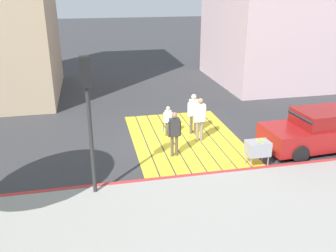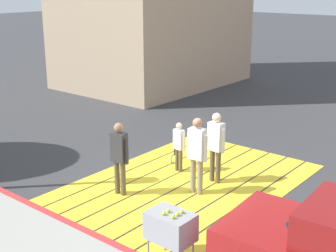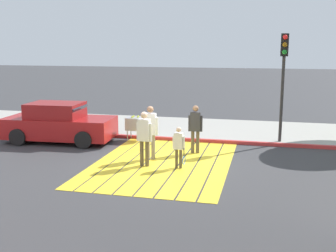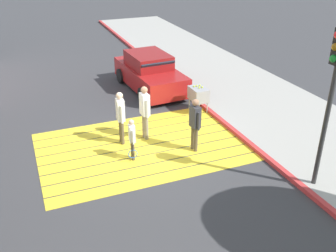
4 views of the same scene
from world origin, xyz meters
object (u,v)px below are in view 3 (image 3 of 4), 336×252
at_px(traffic_light_corner, 284,66).
at_px(pedestrian_adult_trailing, 150,129).
at_px(pedestrian_adult_lead, 195,126).
at_px(pedestrian_adult_side, 144,135).
at_px(pedestrian_child_with_racket, 179,145).
at_px(tennis_ball_cart, 137,124).
at_px(car_parked_near_curb, 59,124).

relative_size(traffic_light_corner, pedestrian_adult_trailing, 2.32).
relative_size(pedestrian_adult_lead, pedestrian_adult_side, 0.98).
distance_m(pedestrian_adult_lead, pedestrian_adult_trailing, 1.76).
bearing_deg(pedestrian_adult_trailing, pedestrian_child_with_racket, 55.31).
bearing_deg(traffic_light_corner, pedestrian_adult_lead, -54.78).
height_order(traffic_light_corner, pedestrian_adult_trailing, traffic_light_corner).
height_order(pedestrian_adult_side, pedestrian_child_with_racket, pedestrian_adult_side).
bearing_deg(pedestrian_adult_trailing, tennis_ball_cart, -152.91).
height_order(car_parked_near_curb, pedestrian_adult_side, pedestrian_adult_side).
bearing_deg(pedestrian_adult_side, pedestrian_adult_trailing, -177.70).
bearing_deg(pedestrian_adult_lead, pedestrian_adult_trailing, -48.97).
xyz_separation_m(tennis_ball_cart, pedestrian_adult_side, (3.40, 1.35, 0.33)).
bearing_deg(car_parked_near_curb, tennis_ball_cart, 106.99).
distance_m(traffic_light_corner, pedestrian_adult_side, 6.24).
height_order(tennis_ball_cart, pedestrian_adult_side, pedestrian_adult_side).
bearing_deg(pedestrian_child_with_racket, traffic_light_corner, 142.06).
height_order(pedestrian_adult_trailing, pedestrian_child_with_racket, pedestrian_adult_trailing).
bearing_deg(pedestrian_child_with_racket, tennis_ball_cart, -143.83).
bearing_deg(tennis_ball_cart, pedestrian_child_with_racket, 36.17).
xyz_separation_m(car_parked_near_curb, tennis_ball_cart, (-0.90, 2.95, -0.04)).
distance_m(car_parked_near_curb, pedestrian_adult_lead, 5.63).
distance_m(traffic_light_corner, pedestrian_adult_trailing, 5.75).
relative_size(tennis_ball_cart, pedestrian_child_with_racket, 0.77).
height_order(pedestrian_adult_lead, pedestrian_adult_trailing, pedestrian_adult_trailing).
distance_m(pedestrian_adult_trailing, pedestrian_child_with_racket, 1.43).
bearing_deg(tennis_ball_cart, traffic_light_corner, 96.87).
relative_size(tennis_ball_cart, pedestrian_adult_trailing, 0.56).
bearing_deg(pedestrian_adult_trailing, traffic_light_corner, 127.11).
xyz_separation_m(traffic_light_corner, pedestrian_adult_trailing, (3.26, -4.31, -1.97)).
relative_size(pedestrian_adult_side, pedestrian_child_with_racket, 1.34).
relative_size(traffic_light_corner, pedestrian_child_with_racket, 3.21).
xyz_separation_m(car_parked_near_curb, traffic_light_corner, (-1.58, 8.58, 2.30)).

